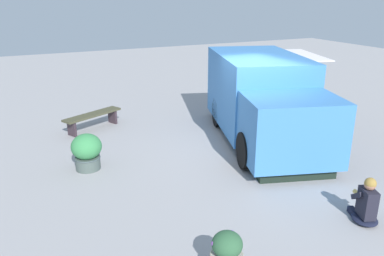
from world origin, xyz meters
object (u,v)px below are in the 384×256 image
plaza_bench (93,117)px  planter_flowering_far (227,256)px  planter_flowering_near (87,151)px  person_customer (366,204)px  food_truck (264,102)px

plaza_bench → planter_flowering_far: bearing=2.8°
planter_flowering_near → plaza_bench: planter_flowering_near is taller
person_customer → planter_flowering_far: person_customer is taller
food_truck → planter_flowering_far: size_ratio=7.59×
plaza_bench → person_customer: bearing=25.1°
food_truck → planter_flowering_near: (-0.08, -4.84, -0.63)m
planter_flowering_far → plaza_bench: bearing=-177.2°
food_truck → person_customer: 4.44m
person_customer → plaza_bench: bearing=-154.9°
food_truck → person_customer: bearing=-10.0°
planter_flowering_far → planter_flowering_near: bearing=-166.9°
food_truck → planter_flowering_far: (4.53, -3.76, -0.71)m
food_truck → planter_flowering_far: 5.93m
person_customer → planter_flowering_far: bearing=-85.7°
planter_flowering_near → plaza_bench: 2.88m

